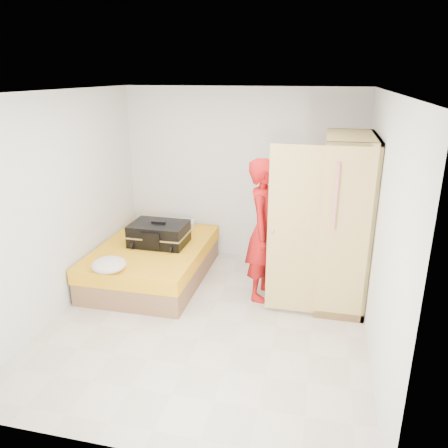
% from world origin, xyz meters
% --- Properties ---
extents(room, '(4.00, 4.02, 2.60)m').
position_xyz_m(room, '(0.00, 0.00, 1.30)').
color(room, beige).
rests_on(room, ground).
extents(bed, '(1.42, 2.02, 0.50)m').
position_xyz_m(bed, '(-1.05, 0.90, 0.25)').
color(bed, olive).
rests_on(bed, ground).
extents(wardrobe, '(1.17, 1.20, 2.10)m').
position_xyz_m(wardrobe, '(1.45, 0.86, 1.00)').
color(wardrobe, '#E8C471').
rests_on(wardrobe, ground).
extents(person, '(0.53, 0.72, 1.82)m').
position_xyz_m(person, '(0.54, 0.73, 0.91)').
color(person, red).
rests_on(person, ground).
extents(suitcase, '(0.79, 0.59, 0.34)m').
position_xyz_m(suitcase, '(-0.97, 0.96, 0.65)').
color(suitcase, black).
rests_on(suitcase, bed).
extents(round_cushion, '(0.42, 0.42, 0.16)m').
position_xyz_m(round_cushion, '(-1.25, -0.00, 0.58)').
color(round_cushion, white).
rests_on(round_cushion, bed).
extents(pillow, '(0.53, 0.30, 0.09)m').
position_xyz_m(pillow, '(-0.95, 1.75, 0.55)').
color(pillow, white).
rests_on(pillow, bed).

